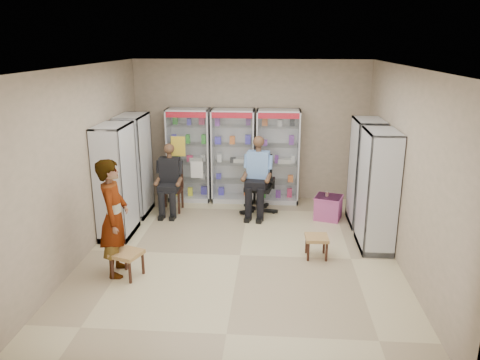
# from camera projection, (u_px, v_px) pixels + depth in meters

# --- Properties ---
(floor) EXTENTS (6.00, 6.00, 0.00)m
(floor) POSITION_uv_depth(u_px,v_px,m) (240.00, 255.00, 7.64)
(floor) COLOR #C6B78A
(floor) RESTS_ON ground
(room_shell) EXTENTS (5.02, 6.02, 3.01)m
(room_shell) POSITION_uv_depth(u_px,v_px,m) (240.00, 137.00, 7.07)
(room_shell) COLOR tan
(room_shell) RESTS_ON ground
(cabinet_back_left) EXTENTS (0.90, 0.50, 2.00)m
(cabinet_back_left) POSITION_uv_depth(u_px,v_px,m) (189.00, 155.00, 10.05)
(cabinet_back_left) COLOR #A1A4A8
(cabinet_back_left) RESTS_ON floor
(cabinet_back_mid) EXTENTS (0.90, 0.50, 2.00)m
(cabinet_back_mid) POSITION_uv_depth(u_px,v_px,m) (233.00, 156.00, 9.98)
(cabinet_back_mid) COLOR #ACAFB3
(cabinet_back_mid) RESTS_ON floor
(cabinet_back_right) EXTENTS (0.90, 0.50, 2.00)m
(cabinet_back_right) POSITION_uv_depth(u_px,v_px,m) (278.00, 157.00, 9.92)
(cabinet_back_right) COLOR #A6A8AD
(cabinet_back_right) RESTS_ON floor
(cabinet_right_far) EXTENTS (0.90, 0.50, 2.00)m
(cabinet_right_far) POSITION_uv_depth(u_px,v_px,m) (365.00, 173.00, 8.72)
(cabinet_right_far) COLOR #A7A9AF
(cabinet_right_far) RESTS_ON floor
(cabinet_right_near) EXTENTS (0.90, 0.50, 2.00)m
(cabinet_right_near) POSITION_uv_depth(u_px,v_px,m) (378.00, 191.00, 7.67)
(cabinet_right_near) COLOR #ACAFB3
(cabinet_right_near) RESTS_ON floor
(cabinet_left_far) EXTENTS (0.90, 0.50, 2.00)m
(cabinet_left_far) POSITION_uv_depth(u_px,v_px,m) (134.00, 165.00, 9.23)
(cabinet_left_far) COLOR #A2A5A9
(cabinet_left_far) RESTS_ON floor
(cabinet_left_near) EXTENTS (0.90, 0.50, 2.00)m
(cabinet_left_near) POSITION_uv_depth(u_px,v_px,m) (116.00, 181.00, 8.18)
(cabinet_left_near) COLOR silver
(cabinet_left_near) RESTS_ON floor
(wooden_chair) EXTENTS (0.42, 0.42, 0.94)m
(wooden_chair) POSITION_uv_depth(u_px,v_px,m) (172.00, 189.00, 9.52)
(wooden_chair) COLOR black
(wooden_chair) RESTS_ON floor
(seated_customer) EXTENTS (0.44, 0.60, 1.34)m
(seated_customer) POSITION_uv_depth(u_px,v_px,m) (171.00, 180.00, 9.42)
(seated_customer) COLOR black
(seated_customer) RESTS_ON floor
(office_chair) EXTENTS (0.73, 0.73, 1.17)m
(office_chair) POSITION_uv_depth(u_px,v_px,m) (258.00, 185.00, 9.39)
(office_chair) COLOR black
(office_chair) RESTS_ON floor
(seated_shopkeeper) EXTENTS (0.59, 0.75, 1.50)m
(seated_shopkeeper) POSITION_uv_depth(u_px,v_px,m) (258.00, 178.00, 9.30)
(seated_shopkeeper) COLOR #7099DF
(seated_shopkeeper) RESTS_ON floor
(pink_trunk) EXTENTS (0.59, 0.58, 0.46)m
(pink_trunk) POSITION_uv_depth(u_px,v_px,m) (328.00, 207.00, 9.15)
(pink_trunk) COLOR #AC448A
(pink_trunk) RESTS_ON floor
(tea_glass) EXTENTS (0.07, 0.07, 0.09)m
(tea_glass) POSITION_uv_depth(u_px,v_px,m) (327.00, 194.00, 9.08)
(tea_glass) COLOR #571407
(tea_glass) RESTS_ON pink_trunk
(woven_stool_a) EXTENTS (0.37, 0.37, 0.36)m
(woven_stool_a) POSITION_uv_depth(u_px,v_px,m) (316.00, 247.00, 7.53)
(woven_stool_a) COLOR olive
(woven_stool_a) RESTS_ON floor
(woven_stool_b) EXTENTS (0.50, 0.50, 0.39)m
(woven_stool_b) POSITION_uv_depth(u_px,v_px,m) (128.00, 264.00, 6.90)
(woven_stool_b) COLOR #AE8E49
(woven_stool_b) RESTS_ON floor
(standing_man) EXTENTS (0.50, 0.69, 1.77)m
(standing_man) POSITION_uv_depth(u_px,v_px,m) (114.00, 218.00, 6.82)
(standing_man) COLOR #939396
(standing_man) RESTS_ON floor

